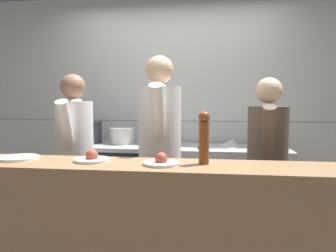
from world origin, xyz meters
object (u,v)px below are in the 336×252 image
object	(u,v)px
stock_pot	(91,132)
sauce_pot	(122,135)
plated_dish_main	(19,158)
plated_dish_dessert	(161,162)
chef_line	(267,164)
chefs_knife	(211,148)
mixing_bowl_steel	(231,143)
plated_dish_appetiser	(92,158)
chef_sous	(160,149)
oven_range	(121,185)
pepper_mill	(204,137)
braising_pot	(151,135)
chef_head_cook	(75,156)

from	to	relation	value
stock_pot	sauce_pot	xyz separation A→B (m)	(0.36, 0.01, -0.03)
plated_dish_main	plated_dish_dessert	distance (m)	1.02
chef_line	stock_pot	bearing A→B (deg)	164.20
stock_pot	chefs_knife	size ratio (longest dim) A/B	0.74
mixing_bowl_steel	plated_dish_appetiser	world-z (taller)	plated_dish_appetiser
chef_sous	chef_line	world-z (taller)	chef_sous
chef_sous	chef_line	distance (m)	0.89
oven_range	pepper_mill	bearing A→B (deg)	-55.46
oven_range	plated_dish_dessert	world-z (taller)	plated_dish_dessert
plated_dish_appetiser	sauce_pot	bearing A→B (deg)	97.48
chef_line	mixing_bowl_steel	bearing A→B (deg)	114.48
chef_line	plated_dish_main	bearing A→B (deg)	-153.19
chefs_knife	plated_dish_main	world-z (taller)	plated_dish_main
plated_dish_dessert	chef_sous	world-z (taller)	chef_sous
oven_range	plated_dish_main	size ratio (longest dim) A/B	3.95
pepper_mill	chef_sous	distance (m)	0.76
plated_dish_dessert	oven_range	bearing A→B (deg)	115.27
braising_pot	plated_dish_appetiser	size ratio (longest dim) A/B	1.02
stock_pot	plated_dish_appetiser	size ratio (longest dim) A/B	1.03
sauce_pot	pepper_mill	distance (m)	1.69
oven_range	plated_dish_main	bearing A→B (deg)	-103.90
stock_pot	pepper_mill	world-z (taller)	pepper_mill
mixing_bowl_steel	plated_dish_appetiser	size ratio (longest dim) A/B	1.12
pepper_mill	chef_line	distance (m)	0.84
sauce_pot	pepper_mill	xyz separation A→B (m)	(0.93, -1.40, 0.16)
chef_sous	plated_dish_dessert	bearing A→B (deg)	-84.37
chef_head_cook	plated_dish_appetiser	bearing A→B (deg)	-64.07
stock_pot	braising_pot	size ratio (longest dim) A/B	1.00
mixing_bowl_steel	chef_head_cook	size ratio (longest dim) A/B	0.17
braising_pot	plated_dish_main	distance (m)	1.56
oven_range	plated_dish_main	distance (m)	1.51
plated_dish_dessert	chef_line	size ratio (longest dim) A/B	0.15
plated_dish_main	pepper_mill	distance (m)	1.29
mixing_bowl_steel	pepper_mill	xyz separation A→B (m)	(-0.26, -1.41, 0.23)
sauce_pot	plated_dish_appetiser	size ratio (longest dim) A/B	1.20
oven_range	chef_line	size ratio (longest dim) A/B	0.69
chef_head_cook	plated_dish_main	bearing A→B (deg)	-107.91
stock_pot	sauce_pot	bearing A→B (deg)	1.33
mixing_bowl_steel	plated_dish_main	size ratio (longest dim) A/B	0.98
braising_pot	chef_head_cook	size ratio (longest dim) A/B	0.15
braising_pot	chef_sous	distance (m)	0.81
braising_pot	chef_head_cook	distance (m)	0.95
braising_pot	plated_dish_dessert	size ratio (longest dim) A/B	1.06
plated_dish_dessert	chef_sous	distance (m)	0.70
plated_dish_dessert	chef_head_cook	bearing A→B (deg)	141.74
stock_pot	plated_dish_main	world-z (taller)	stock_pot
stock_pot	chef_sous	size ratio (longest dim) A/B	0.14
chefs_knife	chef_sous	distance (m)	0.74
oven_range	mixing_bowl_steel	bearing A→B (deg)	2.14
braising_pot	plated_dish_dessert	world-z (taller)	braising_pot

